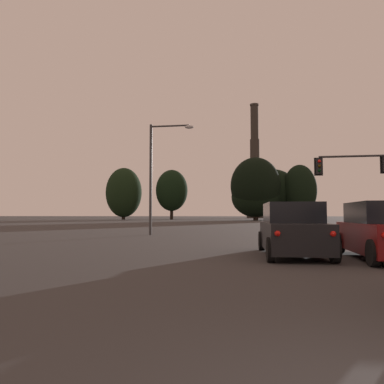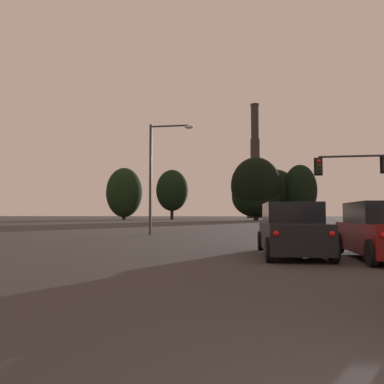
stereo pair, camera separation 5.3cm
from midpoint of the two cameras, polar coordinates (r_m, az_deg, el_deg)
The scene contains 11 objects.
suv_right_lane_second at distance 13.72m, azimuth 27.17°, elevation -5.36°, with size 2.11×4.91×1.86m.
suv_center_lane_second at distance 13.71m, azimuth 14.99°, elevation -5.62°, with size 2.30×4.98×1.86m.
traffic_light_overhead_right at distance 27.66m, azimuth 24.81°, elevation 2.56°, with size 5.05×0.50×5.48m.
street_lamp at distance 26.85m, azimuth -5.19°, elevation 3.99°, with size 3.22×0.36×7.92m.
smokestack at distance 154.46m, azimuth 9.64°, elevation 2.90°, with size 7.03×7.03×46.83m.
treeline_far_left at distance 94.06m, azimuth 9.72°, elevation -0.72°, with size 11.89×10.70×10.93m.
treeline_center_right at distance 93.63m, azimuth 9.70°, elevation 0.93°, with size 12.25×11.02×15.57m.
treeline_far_right at distance 105.14m, azimuth -3.04°, elevation 0.24°, with size 8.95×8.06×14.01m.
treeline_center_left at distance 95.85m, azimuth 16.18°, elevation 0.30°, with size 8.18×7.37×13.74m.
treeline_right_mid at distance 98.96m, azimuth 12.17°, elevation -0.03°, with size 13.54×12.19×13.19m.
treeline_left_mid at distance 108.17m, azimuth -10.29°, elevation -0.08°, with size 10.24×9.21×14.73m.
Camera 2 is at (-1.15, -2.53, 1.45)m, focal length 35.00 mm.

